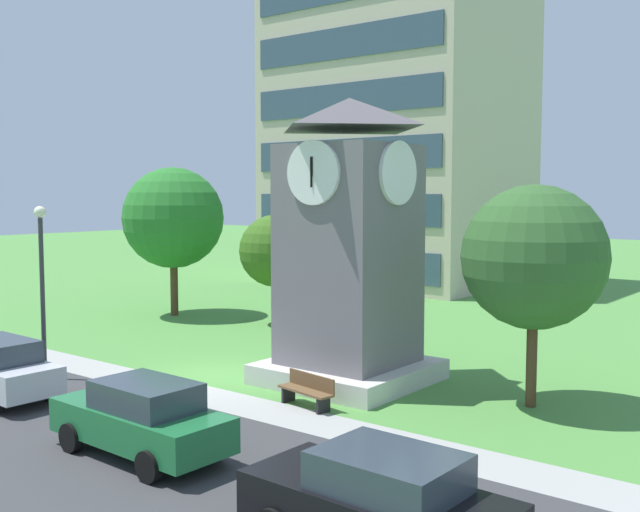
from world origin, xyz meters
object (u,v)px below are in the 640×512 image
object	(u,v)px
street_lamp	(42,271)
tree_streetside	(534,257)
tree_by_building	(275,251)
parked_car_green	(142,418)
clock_tower	(349,259)
park_bench	(307,390)
parked_car_black	(380,501)
tree_near_tower	(173,218)

from	to	relation	value
street_lamp	tree_streetside	xyz separation A→B (m)	(13.06, 6.43, 0.69)
tree_by_building	parked_car_green	xyz separation A→B (m)	(8.72, -14.21, -2.36)
tree_by_building	parked_car_green	world-z (taller)	tree_by_building
tree_by_building	parked_car_green	size ratio (longest dim) A/B	1.07
clock_tower	parked_car_green	distance (m)	8.60
park_bench	parked_car_black	bearing A→B (deg)	-42.88
park_bench	tree_streetside	size ratio (longest dim) A/B	0.31
clock_tower	parked_car_green	xyz separation A→B (m)	(0.30, -8.09, -2.91)
tree_streetside	parked_car_green	bearing A→B (deg)	-120.04
park_bench	tree_streetside	xyz separation A→B (m)	(4.72, 3.76, 3.59)
tree_near_tower	parked_car_black	world-z (taller)	tree_near_tower
park_bench	tree_by_building	distance (m)	13.16
street_lamp	tree_near_tower	xyz separation A→B (m)	(-6.13, 10.52, 1.23)
tree_near_tower	street_lamp	bearing A→B (deg)	-59.77
tree_near_tower	tree_by_building	world-z (taller)	tree_near_tower
tree_by_building	street_lamp	bearing A→B (deg)	-85.97
clock_tower	tree_near_tower	world-z (taller)	clock_tower
tree_near_tower	tree_streetside	xyz separation A→B (m)	(19.19, -4.09, -0.54)
clock_tower	tree_near_tower	size ratio (longest dim) A/B	1.23
tree_by_building	clock_tower	bearing A→B (deg)	-36.01
tree_streetside	tree_near_tower	bearing A→B (deg)	167.96
tree_streetside	parked_car_green	size ratio (longest dim) A/B	1.33
tree_near_tower	parked_car_black	distance (m)	24.88
parked_car_black	parked_car_green	bearing A→B (deg)	175.79
clock_tower	park_bench	size ratio (longest dim) A/B	4.62
parked_car_green	parked_car_black	size ratio (longest dim) A/B	1.00
tree_streetside	clock_tower	bearing A→B (deg)	-171.22
park_bench	street_lamp	xyz separation A→B (m)	(-8.34, -2.66, 2.90)
park_bench	street_lamp	world-z (taller)	street_lamp
parked_car_black	tree_near_tower	bearing A→B (deg)	146.69
tree_near_tower	tree_by_building	bearing A→B (deg)	12.55
street_lamp	tree_near_tower	world-z (taller)	tree_near_tower
clock_tower	street_lamp	xyz separation A→B (m)	(-7.60, -5.58, -0.41)
street_lamp	parked_car_green	world-z (taller)	street_lamp
tree_by_building	parked_car_green	distance (m)	16.84
street_lamp	park_bench	bearing A→B (deg)	17.72
park_bench	street_lamp	size ratio (longest dim) A/B	0.35
tree_by_building	parked_car_green	bearing A→B (deg)	-58.48
tree_streetside	parked_car_green	xyz separation A→B (m)	(-5.17, -8.94, -3.19)
clock_tower	tree_near_tower	xyz separation A→B (m)	(-13.73, 4.94, 0.82)
street_lamp	parked_car_black	bearing A→B (deg)	-11.71
tree_near_tower	tree_by_building	size ratio (longest dim) A/B	1.44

